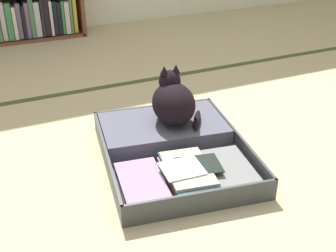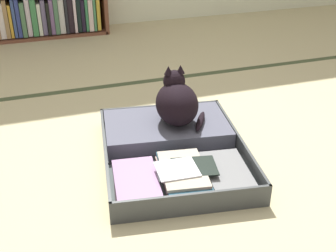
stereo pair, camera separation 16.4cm
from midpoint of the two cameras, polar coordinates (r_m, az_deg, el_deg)
ground_plane at (r=1.96m, az=5.12°, el=-5.90°), size 10.00×10.00×0.00m
tatami_border at (r=2.82m, az=-3.05°, el=5.56°), size 4.80×0.05×0.00m
open_suitcase at (r=2.04m, az=2.82°, el=-2.78°), size 0.73×0.86×0.10m
black_cat at (r=2.10m, az=3.37°, el=3.07°), size 0.28×0.28×0.27m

